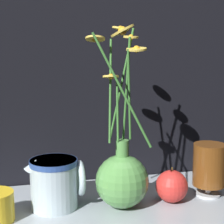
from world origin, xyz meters
TOP-DOWN VIEW (x-y plane):
  - ground_plane at (0.00, 0.00)m, footprint 6.00×6.00m
  - shelf at (0.00, 0.00)m, footprint 0.66×0.34m
  - vase_with_flowers at (0.02, -0.02)m, footprint 0.14×0.21m
  - ceramic_pitcher at (-0.12, 0.01)m, footprint 0.13×0.11m
  - tea_glass at (0.25, -0.01)m, footprint 0.08×0.08m
  - orange_fruit at (0.15, -0.02)m, footprint 0.08×0.08m

SIDE VIEW (x-z plane):
  - ground_plane at x=0.00m, z-range 0.00..0.00m
  - shelf at x=0.00m, z-range 0.00..0.01m
  - orange_fruit at x=0.15m, z-range 0.01..0.09m
  - ceramic_pitcher at x=-0.12m, z-range 0.01..0.14m
  - vase_with_flowers at x=0.02m, z-range -0.12..0.29m
  - tea_glass at x=0.25m, z-range 0.02..0.15m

